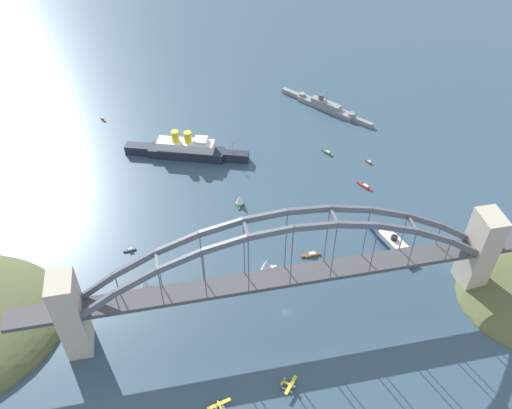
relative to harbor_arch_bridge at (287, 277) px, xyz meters
name	(u,v)px	position (x,y,z in m)	size (l,w,h in m)	color
ground_plane	(285,311)	(0.00, 0.00, -29.03)	(1400.00, 1400.00, 0.00)	#334C60
harbor_arch_bridge	(287,277)	(0.00, 0.00, 0.00)	(274.15, 16.54, 70.32)	#BCB29E
ocean_liner	(186,150)	(-37.81, 149.50, -22.63)	(88.70, 36.36, 21.60)	#1E2333
naval_cruiser	(325,106)	(80.82, 192.15, -26.13)	(58.49, 70.51, 17.03)	gray
harbor_ferry_steamer	(393,243)	(75.81, 34.89, -26.55)	(17.98, 39.02, 8.04)	navy
seaplane_taxiing_near_bridge	(289,385)	(-8.71, -44.00, -26.92)	(9.18, 9.47, 4.95)	#B7B7B2
seaplane_second_in_formation	(220,407)	(-42.82, -47.88, -26.97)	(11.58, 8.36, 4.82)	#B7B7B2
small_boat_0	(365,186)	(78.60, 90.67, -28.30)	(7.79, 11.68, 2.04)	#B2231E
small_boat_1	(103,119)	(-98.52, 211.27, -28.17)	(4.32, 6.90, 2.34)	brown
small_boat_2	(327,152)	(64.72, 132.70, -28.21)	(6.45, 9.94, 2.24)	#2D6B3D
small_boat_3	(145,283)	(-73.11, 31.18, -24.08)	(9.40, 6.25, 10.61)	#2D6B3D
small_boat_4	(369,162)	(90.87, 115.82, -28.31)	(3.82, 7.11, 1.98)	brown
small_boat_5	(311,255)	(25.04, 36.61, -28.19)	(12.03, 3.02, 2.27)	brown
small_boat_6	(240,199)	(-8.72, 90.26, -24.81)	(6.25, 9.53, 8.98)	#2D6B3D
small_boat_7	(130,250)	(-81.07, 61.89, -28.30)	(7.77, 2.02, 2.09)	black
small_boat_8	(267,264)	(-3.32, 31.61, -24.58)	(9.90, 5.98, 9.60)	silver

